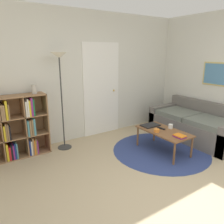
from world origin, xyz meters
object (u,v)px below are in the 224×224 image
Objects in this scene: vase_on_shelf at (34,89)px; couch at (196,125)px; coffee_table at (164,133)px; cup at (171,126)px; floor_lamp at (60,70)px; laptop at (150,125)px; bookshelf at (11,129)px; bowl at (157,130)px.

couch is at bearing -21.48° from vase_on_shelf.
cup is (0.20, 0.02, 0.08)m from coffee_table.
couch reaches higher than cup.
laptop is (1.45, -0.83, -1.08)m from floor_lamp.
cup is (2.56, -1.27, -0.08)m from bookshelf.
bookshelf is 2.85m from cup.
floor_lamp is at bearing -14.83° from vase_on_shelf.
couch is 1.11m from coffee_table.
floor_lamp reaches higher than cup.
cup is at bearing -30.94° from vase_on_shelf.
bookshelf is 2.69m from coffee_table.
coffee_table is 0.21m from cup.
cup is (-0.91, -0.08, 0.17)m from couch.
bookshelf is at bearing 179.56° from vase_on_shelf.
laptop is (-1.12, 0.24, 0.14)m from couch.
couch is 1.85× the size of coffee_table.
bookshelf is 1.32m from floor_lamp.
laptop is 4.28× the size of cup.
floor_lamp reaches higher than vase_on_shelf.
vase_on_shelf is (-2.11, 1.26, 0.72)m from cup.
laptop is 2.25m from vase_on_shelf.
vase_on_shelf is at bearing 146.15° from coffee_table.
vase_on_shelf is at bearing 153.50° from laptop.
bookshelf reaches higher than coffee_table.
laptop is at bearing 167.82° from couch.
bowl is at bearing -114.32° from laptop.
bowl is (-0.14, -0.31, 0.02)m from laptop.
couch is 11.79× the size of vase_on_shelf.
floor_lamp is at bearing 139.01° from bowl.
coffee_table is at bearing -87.27° from laptop.
bookshelf is at bearing 150.21° from bowl.
vase_on_shelf is (-1.76, 1.26, 0.73)m from bowl.
bookshelf reaches higher than couch.
laptop is (2.34, -0.95, -0.11)m from bookshelf.
bookshelf is at bearing 172.26° from floor_lamp.
bowl reaches higher than laptop.
couch is at bearing 3.16° from bowl.
bowl is 2.28m from vase_on_shelf.
couch is at bearing -22.58° from floor_lamp.
cup is (0.35, -0.01, 0.01)m from bowl.
vase_on_shelf is at bearing -0.44° from bookshelf.
bookshelf is 7.38× the size of vase_on_shelf.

